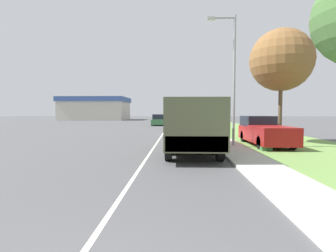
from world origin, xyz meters
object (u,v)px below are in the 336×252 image
at_px(military_truck, 191,122).
at_px(car_second_ahead, 158,121).
at_px(lamp_post, 231,69).
at_px(pickup_truck, 264,131).
at_px(car_nearest_ahead, 179,126).

distance_m(military_truck, car_second_ahead, 27.38).
bearing_deg(lamp_post, car_second_ahead, 103.75).
bearing_deg(pickup_truck, car_nearest_ahead, 120.64).
height_order(pickup_truck, lamp_post, lamp_post).
xyz_separation_m(car_nearest_ahead, pickup_truck, (5.38, -9.09, 0.18)).
distance_m(car_second_ahead, lamp_post, 26.15).
distance_m(car_nearest_ahead, pickup_truck, 10.56).
xyz_separation_m(car_nearest_ahead, car_second_ahead, (-3.14, 14.86, 0.08)).
bearing_deg(car_second_ahead, car_nearest_ahead, -78.09).
bearing_deg(military_truck, car_nearest_ahead, 92.68).
distance_m(military_truck, lamp_post, 4.39).
relative_size(military_truck, car_nearest_ahead, 1.72).
bearing_deg(car_nearest_ahead, car_second_ahead, 101.91).
height_order(car_nearest_ahead, pickup_truck, pickup_truck).
distance_m(car_second_ahead, pickup_truck, 25.42).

